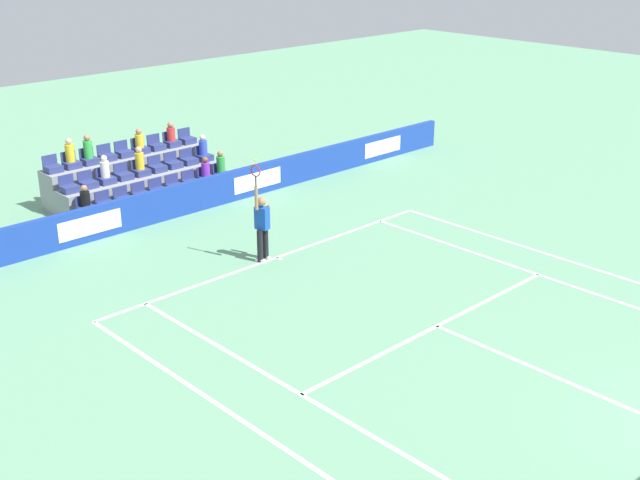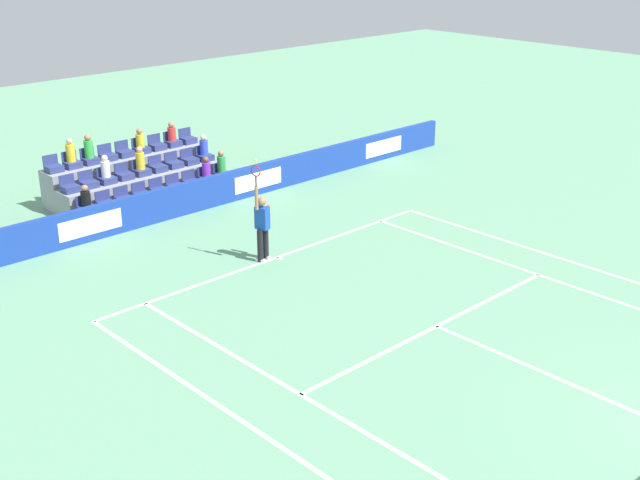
% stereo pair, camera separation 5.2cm
% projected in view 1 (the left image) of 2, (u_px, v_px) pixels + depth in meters
% --- Properties ---
extents(line_baseline, '(10.97, 0.10, 0.01)m').
position_uv_depth(line_baseline, '(277.00, 257.00, 22.08)').
color(line_baseline, white).
rests_on(line_baseline, ground).
extents(line_service, '(8.23, 0.10, 0.01)m').
position_uv_depth(line_service, '(437.00, 326.00, 18.38)').
color(line_service, white).
rests_on(line_service, ground).
extents(line_centre_service, '(0.10, 6.40, 0.01)m').
position_uv_depth(line_centre_service, '(564.00, 380.00, 16.23)').
color(line_centre_service, white).
rests_on(line_centre_service, ground).
extents(line_singles_sideline_left, '(0.10, 11.89, 0.01)m').
position_uv_depth(line_singles_sideline_left, '(318.00, 404.00, 15.44)').
color(line_singles_sideline_left, white).
rests_on(line_singles_sideline_left, ground).
extents(line_singles_sideline_right, '(0.10, 11.89, 0.01)m').
position_uv_depth(line_singles_sideline_right, '(554.00, 280.00, 20.72)').
color(line_singles_sideline_right, white).
rests_on(line_singles_sideline_right, ground).
extents(line_doubles_sideline_left, '(0.10, 11.89, 0.01)m').
position_uv_depth(line_doubles_sideline_left, '(262.00, 434.00, 14.56)').
color(line_doubles_sideline_left, white).
rests_on(line_doubles_sideline_left, ground).
extents(line_doubles_sideline_right, '(0.10, 11.89, 0.01)m').
position_uv_depth(line_doubles_sideline_right, '(582.00, 265.00, 21.59)').
color(line_doubles_sideline_right, white).
rests_on(line_doubles_sideline_right, ground).
extents(line_centre_mark, '(0.10, 0.20, 0.01)m').
position_uv_depth(line_centre_mark, '(279.00, 258.00, 22.01)').
color(line_centre_mark, white).
rests_on(line_centre_mark, ground).
extents(sponsor_barrier, '(24.30, 0.22, 1.00)m').
position_uv_depth(sponsor_barrier, '(179.00, 200.00, 24.98)').
color(sponsor_barrier, '#193899').
rests_on(sponsor_barrier, ground).
extents(tennis_player, '(0.54, 0.41, 2.85)m').
position_uv_depth(tennis_player, '(262.00, 226.00, 21.54)').
color(tennis_player, black).
rests_on(tennis_player, ground).
extents(stadium_stand, '(5.58, 2.85, 2.21)m').
position_uv_depth(stadium_stand, '(138.00, 182.00, 26.52)').
color(stadium_stand, gray).
rests_on(stadium_stand, ground).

